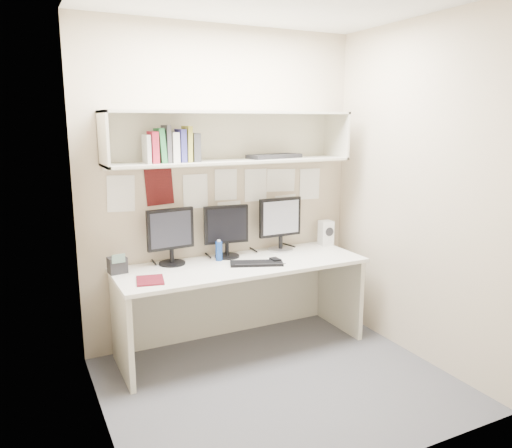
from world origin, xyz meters
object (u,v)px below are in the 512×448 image
monitor_center (226,229)px  keyboard (257,263)px  desk_phone (117,265)px  speaker (326,233)px  monitor_left (171,234)px  maroon_notebook (150,280)px  desk (241,306)px  monitor_right (280,222)px

monitor_center → keyboard: size_ratio=1.05×
keyboard → desk_phone: 1.06m
desk_phone → speaker: bearing=-4.8°
monitor_left → maroon_notebook: monitor_left is taller
keyboard → maroon_notebook: bearing=-156.1°
monitor_left → desk_phone: (-0.43, -0.05, -0.18)m
speaker → maroon_notebook: (-1.71, -0.33, -0.11)m
desk → monitor_right: (0.48, 0.22, 0.62)m
monitor_right → desk_phone: (-1.42, -0.05, -0.19)m
monitor_right → desk: bearing=-156.5°
monitor_left → keyboard: 0.72m
keyboard → speaker: size_ratio=1.85×
monitor_left → monitor_center: bearing=-5.4°
keyboard → maroon_notebook: keyboard is taller
monitor_left → monitor_center: monitor_left is taller
monitor_left → desk_phone: size_ratio=2.82×
monitor_left → maroon_notebook: size_ratio=1.94×
monitor_center → monitor_right: 0.51m
desk → monitor_right: monitor_right is taller
keyboard → speaker: 0.91m
maroon_notebook → desk_phone: 0.35m
monitor_left → monitor_right: size_ratio=0.96×
monitor_left → desk_phone: monitor_left is taller
desk → monitor_left: 0.82m
speaker → desk: bearing=-161.8°
monitor_center → speaker: (0.97, -0.03, -0.13)m
desk_phone → keyboard: bearing=-20.0°
desk → maroon_notebook: (-0.77, -0.14, 0.37)m
desk → keyboard: 0.40m
desk → keyboard: keyboard is taller
monitor_center → speaker: 0.98m
keyboard → monitor_center: bearing=132.4°
maroon_notebook → desk_phone: bearing=130.6°
maroon_notebook → keyboard: bearing=14.1°
keyboard → maroon_notebook: (-0.86, -0.04, -0.00)m
monitor_left → monitor_center: size_ratio=1.02×
keyboard → desk_phone: desk_phone is taller
monitor_right → desk_phone: bearing=-179.0°
speaker → maroon_notebook: bearing=-162.6°
monitor_left → maroon_notebook: 0.50m
monitor_right → maroon_notebook: bearing=-165.3°
maroon_notebook → desk_phone: size_ratio=1.46×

